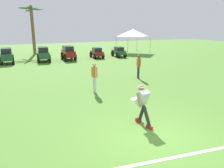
# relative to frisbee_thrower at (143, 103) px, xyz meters

# --- Properties ---
(ground_plane) EXTENTS (80.00, 80.00, 0.00)m
(ground_plane) POSITION_rel_frisbee_thrower_xyz_m (-0.10, -1.00, -0.80)
(ground_plane) COLOR #538631
(field_line_paint) EXTENTS (20.90, 2.91, 0.01)m
(field_line_paint) POSITION_rel_frisbee_thrower_xyz_m (-0.10, -2.12, -0.79)
(field_line_paint) COLOR white
(field_line_paint) RESTS_ON ground_plane
(frisbee_thrower) EXTENTS (0.47, 1.13, 1.41)m
(frisbee_thrower) POSITION_rel_frisbee_thrower_xyz_m (0.00, 0.00, 0.00)
(frisbee_thrower) COLOR #23232D
(frisbee_thrower) RESTS_ON ground_plane
(frisbee_in_flight) EXTENTS (0.33, 0.33, 0.09)m
(frisbee_in_flight) POSITION_rel_frisbee_thrower_xyz_m (0.13, 0.81, -0.13)
(frisbee_in_flight) COLOR white
(teammate_near_sideline) EXTENTS (0.20, 0.49, 1.56)m
(teammate_near_sideline) POSITION_rel_frisbee_thrower_xyz_m (-0.17, 4.29, 0.14)
(teammate_near_sideline) COLOR silver
(teammate_near_sideline) RESTS_ON ground_plane
(teammate_midfield) EXTENTS (0.29, 0.49, 1.56)m
(teammate_midfield) POSITION_rel_frisbee_thrower_xyz_m (3.52, 5.99, 0.14)
(teammate_midfield) COLOR #33333D
(teammate_midfield) RESTS_ON ground_plane
(parked_car_slot_b) EXTENTS (1.18, 2.36, 1.40)m
(parked_car_slot_b) POSITION_rel_frisbee_thrower_xyz_m (-4.28, 16.19, -0.05)
(parked_car_slot_b) COLOR #235133
(parked_car_slot_b) RESTS_ON ground_plane
(parked_car_slot_c) EXTENTS (1.32, 2.41, 1.40)m
(parked_car_slot_c) POSITION_rel_frisbee_thrower_xyz_m (-1.07, 15.99, -0.05)
(parked_car_slot_c) COLOR #235133
(parked_car_slot_c) RESTS_ON ground_plane
(parked_car_slot_d) EXTENTS (1.22, 2.38, 1.40)m
(parked_car_slot_d) POSITION_rel_frisbee_thrower_xyz_m (1.36, 15.96, -0.05)
(parked_car_slot_d) COLOR maroon
(parked_car_slot_d) RESTS_ON ground_plane
(parked_car_slot_e) EXTENTS (1.25, 2.26, 1.10)m
(parked_car_slot_e) POSITION_rel_frisbee_thrower_xyz_m (4.53, 16.15, -0.23)
(parked_car_slot_e) COLOR maroon
(parked_car_slot_e) RESTS_ON ground_plane
(parked_car_slot_f) EXTENTS (1.27, 2.27, 1.10)m
(parked_car_slot_f) POSITION_rel_frisbee_thrower_xyz_m (7.07, 15.92, -0.23)
(parked_car_slot_f) COLOR #235133
(parked_car_slot_f) RESTS_ON ground_plane
(palm_tree_left_of_centre) EXTENTS (2.90, 3.28, 5.67)m
(palm_tree_left_of_centre) POSITION_rel_frisbee_thrower_xyz_m (-1.21, 22.42, 2.58)
(palm_tree_left_of_centre) COLOR brown
(palm_tree_left_of_centre) RESTS_ON ground_plane
(event_tent) EXTENTS (3.30, 3.30, 2.98)m
(event_tent) POSITION_rel_frisbee_thrower_xyz_m (10.19, 18.21, 1.74)
(event_tent) COLOR #B2B5BA
(event_tent) RESTS_ON ground_plane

